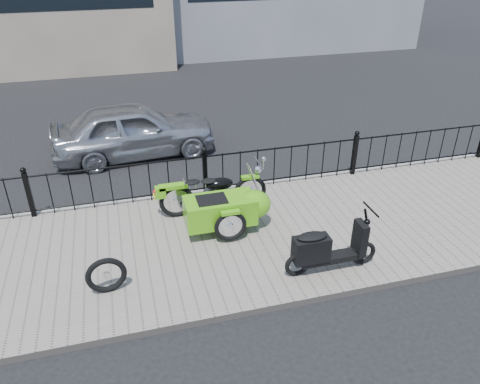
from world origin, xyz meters
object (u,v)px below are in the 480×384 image
object	(u,v)px
motorcycle_sidecar	(227,205)
spare_tire	(106,275)
scooter	(326,249)
sedan_car	(134,130)

from	to	relation	value
motorcycle_sidecar	spare_tire	world-z (taller)	motorcycle_sidecar
motorcycle_sidecar	scooter	world-z (taller)	scooter
scooter	spare_tire	xyz separation A→B (m)	(-3.50, 0.42, -0.11)
scooter	sedan_car	bearing A→B (deg)	114.65
sedan_car	motorcycle_sidecar	bearing A→B (deg)	-165.54
spare_tire	sedan_car	distance (m)	5.46
spare_tire	sedan_car	size ratio (longest dim) A/B	0.16
motorcycle_sidecar	scooter	bearing A→B (deg)	-54.62
spare_tire	motorcycle_sidecar	bearing A→B (deg)	30.09
scooter	spare_tire	size ratio (longest dim) A/B	2.57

